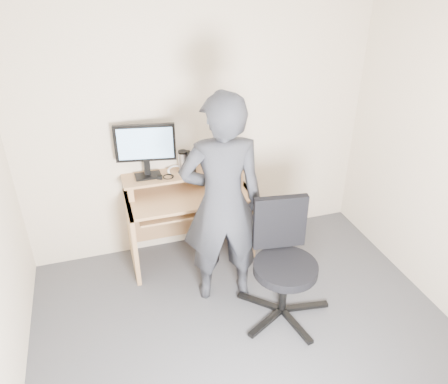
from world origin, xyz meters
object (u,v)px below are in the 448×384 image
desk (188,208)px  office_chair (283,257)px  person (222,203)px  monitor (145,146)px

desk → office_chair: office_chair is taller
person → desk: bearing=-70.0°
desk → person: size_ratio=0.62×
desk → monitor: size_ratio=2.15×
monitor → office_chair: (0.93, -1.12, -0.67)m
desk → office_chair: 1.19m
office_chair → monitor: bearing=137.6°
monitor → office_chair: bearing=-40.1°
desk → person: person is taller
office_chair → person: size_ratio=0.53×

